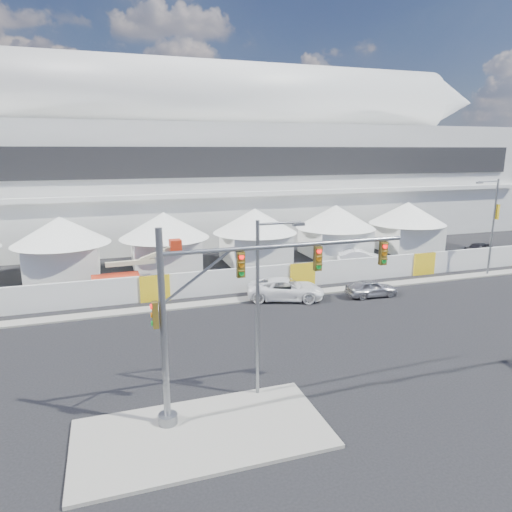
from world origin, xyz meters
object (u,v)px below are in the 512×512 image
object	(u,v)px
streetlight_curb	(492,220)
streetlight_median	(262,297)
sedan_silver	(371,288)
lot_car_b	(483,249)
traffic_mast	(217,314)
lot_car_a	(360,257)
boom_lift	(125,276)
pickup_curb	(286,289)

from	to	relation	value
streetlight_curb	streetlight_median	bearing A→B (deg)	-152.95
sedan_silver	lot_car_b	size ratio (longest dim) A/B	0.90
lot_car_b	traffic_mast	xyz separation A→B (m)	(-34.11, -20.76, 3.91)
sedan_silver	traffic_mast	bearing A→B (deg)	132.60
lot_car_a	boom_lift	world-z (taller)	boom_lift
lot_car_a	sedan_silver	bearing A→B (deg)	173.71
pickup_curb	lot_car_a	world-z (taller)	pickup_curb
streetlight_curb	traffic_mast	bearing A→B (deg)	-152.98
lot_car_b	sedan_silver	bearing A→B (deg)	105.41
streetlight_median	lot_car_a	bearing A→B (deg)	49.84
lot_car_b	pickup_curb	bearing A→B (deg)	96.77
sedan_silver	streetlight_curb	xyz separation A→B (m)	(13.30, 2.17, 4.33)
lot_car_a	lot_car_b	distance (m)	14.50
sedan_silver	traffic_mast	distance (m)	19.84
sedan_silver	boom_lift	xyz separation A→B (m)	(-18.02, 8.25, 0.33)
pickup_curb	lot_car_b	xyz separation A→B (m)	(25.59, 7.01, -0.05)
lot_car_b	boom_lift	world-z (taller)	boom_lift
traffic_mast	streetlight_median	distance (m)	2.58
pickup_curb	lot_car_b	size ratio (longest dim) A/B	1.31
traffic_mast	streetlight_curb	bearing A→B (deg)	27.02
lot_car_a	boom_lift	bearing A→B (deg)	112.62
lot_car_a	lot_car_b	xyz separation A→B (m)	(14.47, -0.95, 0.05)
streetlight_median	streetlight_curb	world-z (taller)	streetlight_curb
lot_car_b	boom_lift	xyz separation A→B (m)	(-37.07, -0.22, 0.25)
lot_car_a	streetlight_median	size ratio (longest dim) A/B	0.53
pickup_curb	lot_car_a	distance (m)	13.68
lot_car_a	traffic_mast	world-z (taller)	traffic_mast
sedan_silver	pickup_curb	bearing A→B (deg)	80.84
lot_car_a	streetlight_curb	bearing A→B (deg)	-110.06
lot_car_a	lot_car_b	size ratio (longest dim) A/B	0.96
pickup_curb	streetlight_median	size ratio (longest dim) A/B	0.72
pickup_curb	streetlight_median	bearing A→B (deg)	173.53
sedan_silver	lot_car_b	world-z (taller)	lot_car_b
sedan_silver	streetlight_median	xyz separation A→B (m)	(-12.76, -11.13, 4.09)
lot_car_b	boom_lift	bearing A→B (deg)	81.78
sedan_silver	streetlight_curb	world-z (taller)	streetlight_curb
sedan_silver	pickup_curb	xyz separation A→B (m)	(-6.54, 1.46, 0.13)
traffic_mast	boom_lift	bearing A→B (deg)	98.19
pickup_curb	traffic_mast	xyz separation A→B (m)	(-8.52, -13.75, 3.86)
lot_car_b	boom_lift	distance (m)	37.07
lot_car_a	streetlight_median	xyz separation A→B (m)	(-17.34, -20.55, 4.07)
lot_car_b	traffic_mast	world-z (taller)	traffic_mast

